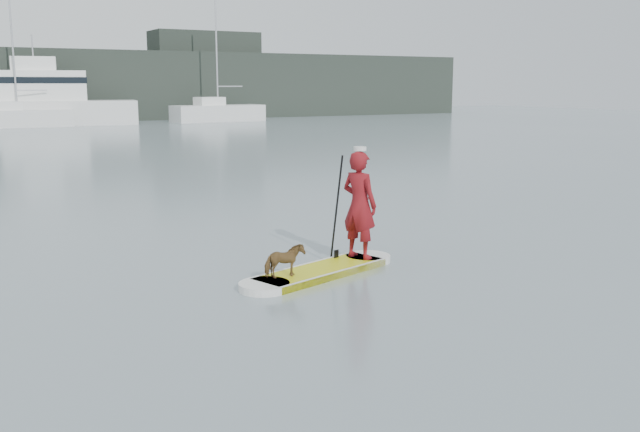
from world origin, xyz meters
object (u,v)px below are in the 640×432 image
paddler (359,205)px  sailboat_e (217,112)px  dog (284,261)px  paddleboard (320,271)px  sailboat_d (17,116)px  motor_yacht_a (53,100)px

paddler → sailboat_e: size_ratio=0.17×
dog → paddleboard: bearing=-72.3°
paddleboard → dog: dog is taller
paddleboard → sailboat_d: (0.90, 46.94, 0.73)m
paddler → sailboat_d: size_ratio=0.17×
dog → sailboat_e: size_ratio=0.06×
dog → motor_yacht_a: size_ratio=0.05×
paddler → motor_yacht_a: bearing=-23.1°
paddleboard → dog: size_ratio=5.06×
paddleboard → motor_yacht_a: (3.75, 48.60, 1.86)m
sailboat_d → paddler: bearing=-89.2°
paddleboard → motor_yacht_a: motor_yacht_a is taller
sailboat_d → paddleboard: bearing=-90.3°
sailboat_d → motor_yacht_a: 3.48m
paddleboard → sailboat_e: (16.79, 47.45, 0.76)m
paddler → dog: 1.93m
dog → sailboat_e: bearing=-19.3°
paddler → motor_yacht_a: motor_yacht_a is taller
motor_yacht_a → sailboat_e: bearing=5.2°
sailboat_e → motor_yacht_a: (-13.04, 1.15, 1.11)m
sailboat_d → motor_yacht_a: size_ratio=0.94×
sailboat_d → dog: bearing=-91.3°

